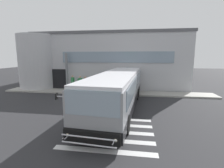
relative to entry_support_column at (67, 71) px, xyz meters
name	(u,v)px	position (x,y,z in m)	size (l,w,h in m)	color
ground_plane	(94,106)	(4.51, -5.40, -2.22)	(80.00, 90.00, 0.02)	#2B2B2D
bay_paint_stripes	(111,132)	(6.51, -9.60, -2.20)	(4.40, 3.96, 0.01)	silver
terminal_building	(109,60)	(3.84, 6.17, 1.13)	(20.07, 13.80, 6.69)	#B7B7BC
boarding_curb	(105,92)	(4.51, -0.60, -2.13)	(22.27, 2.00, 0.15)	#9E9B93
entry_support_column	(67,71)	(0.00, 0.00, 0.00)	(0.28, 0.28, 4.12)	slate
bus_main_foreground	(118,91)	(6.46, -5.56, -0.87)	(3.90, 12.41, 2.70)	gray
passenger_near_column	(73,82)	(0.80, -0.36, -1.13)	(0.49, 0.40, 1.68)	#2D2D33
passenger_by_doorway	(80,83)	(1.81, -0.81, -1.13)	(0.46, 0.43, 1.68)	#1E2338
passenger_at_curb_edge	(85,83)	(2.49, -1.13, -1.09)	(0.52, 0.49, 1.68)	#2D2D33
safety_bollard_yellow	(99,91)	(4.14, -1.80, -1.76)	(0.18, 0.18, 0.90)	yellow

